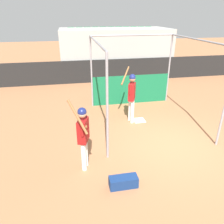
{
  "coord_description": "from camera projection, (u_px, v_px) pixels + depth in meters",
  "views": [
    {
      "loc": [
        -3.02,
        -5.53,
        3.91
      ],
      "look_at": [
        -1.83,
        0.64,
        1.04
      ],
      "focal_mm": 35.0,
      "sensor_mm": 36.0,
      "label": 1
    }
  ],
  "objects": [
    {
      "name": "bleacher_section",
      "position": [
        115.0,
        52.0,
        14.63
      ],
      "size": [
        7.05,
        3.2,
        3.03
      ],
      "color": "#9E9E99",
      "rests_on": "ground"
    },
    {
      "name": "batting_cage",
      "position": [
        136.0,
        80.0,
        9.15
      ],
      "size": [
        3.65,
        4.08,
        3.08
      ],
      "color": "gray",
      "rests_on": "ground"
    },
    {
      "name": "player_batter",
      "position": [
        132.0,
        93.0,
        8.15
      ],
      "size": [
        0.6,
        0.91,
        2.04
      ],
      "rotation": [
        0.0,
        0.0,
        1.14
      ],
      "color": "white",
      "rests_on": "ground"
    },
    {
      "name": "ground_plane",
      "position": [
        171.0,
        145.0,
        7.09
      ],
      "size": [
        60.0,
        60.0,
        0.0
      ],
      "primitive_type": "plane",
      "color": "#9E6642"
    },
    {
      "name": "home_plate",
      "position": [
        139.0,
        120.0,
        8.68
      ],
      "size": [
        0.44,
        0.44,
        0.02
      ],
      "color": "white",
      "rests_on": "ground"
    },
    {
      "name": "player_waiting",
      "position": [
        83.0,
        133.0,
        5.59
      ],
      "size": [
        0.52,
        0.8,
        2.11
      ],
      "rotation": [
        0.0,
        0.0,
        -1.89
      ],
      "color": "white",
      "rests_on": "ground"
    },
    {
      "name": "outfield_wall",
      "position": [
        120.0,
        70.0,
        13.49
      ],
      "size": [
        24.0,
        0.12,
        1.35
      ],
      "color": "black",
      "rests_on": "ground"
    },
    {
      "name": "equipment_bag",
      "position": [
        123.0,
        182.0,
        5.33
      ],
      "size": [
        0.7,
        0.28,
        0.28
      ],
      "color": "navy",
      "rests_on": "ground"
    }
  ]
}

